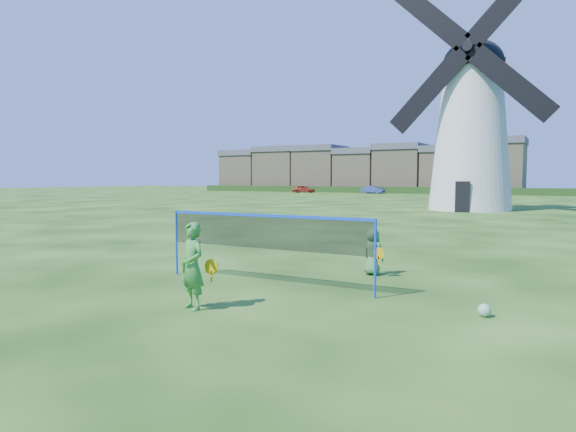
# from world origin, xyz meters

# --- Properties ---
(ground) EXTENTS (220.00, 220.00, 0.00)m
(ground) POSITION_xyz_m (0.00, 0.00, 0.00)
(ground) COLOR black
(ground) RESTS_ON ground
(windmill) EXTENTS (11.33, 5.79, 16.83)m
(windmill) POSITION_xyz_m (-0.70, 29.45, 6.09)
(windmill) COLOR silver
(windmill) RESTS_ON ground
(badminton_net) EXTENTS (5.05, 0.05, 1.55)m
(badminton_net) POSITION_xyz_m (-0.17, 0.14, 1.14)
(badminton_net) COLOR blue
(badminton_net) RESTS_ON ground
(player_girl) EXTENTS (0.75, 0.54, 1.55)m
(player_girl) POSITION_xyz_m (-0.23, -2.22, 0.78)
(player_girl) COLOR #3A8F39
(player_girl) RESTS_ON ground
(player_boy) EXTENTS (0.68, 0.53, 1.11)m
(player_boy) POSITION_xyz_m (1.49, 2.39, 0.56)
(player_boy) COLOR #46823E
(player_boy) RESTS_ON ground
(play_ball) EXTENTS (0.22, 0.22, 0.22)m
(play_ball) POSITION_xyz_m (4.38, -0.24, 0.11)
(play_ball) COLOR green
(play_ball) RESTS_ON ground
(terraced_houses) EXTENTS (52.28, 8.40, 8.24)m
(terraced_houses) POSITION_xyz_m (-25.93, 72.00, 3.92)
(terraced_houses) COLOR tan
(terraced_houses) RESTS_ON ground
(hedge) EXTENTS (62.00, 0.80, 1.00)m
(hedge) POSITION_xyz_m (-22.00, 66.00, 0.50)
(hedge) COLOR #193814
(hedge) RESTS_ON ground
(car_left) EXTENTS (3.81, 2.40, 1.21)m
(car_left) POSITION_xyz_m (-31.11, 62.22, 0.60)
(car_left) COLOR maroon
(car_left) RESTS_ON ground
(car_right) EXTENTS (3.60, 1.60, 1.15)m
(car_right) POSITION_xyz_m (-20.36, 64.30, 0.57)
(car_right) COLOR navy
(car_right) RESTS_ON ground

